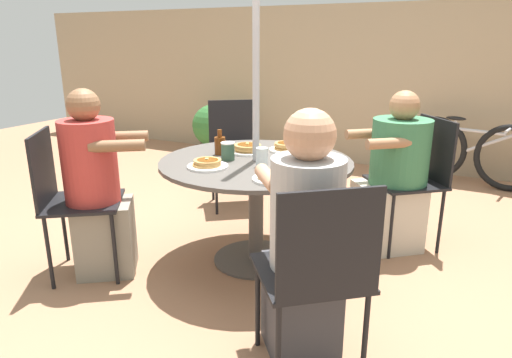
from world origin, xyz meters
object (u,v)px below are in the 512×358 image
patio_chair_west (317,269)px  syrup_bottle (220,145)px  pancake_plate_b (287,147)px  drinking_glass_a (262,157)px  patio_chair_north (417,173)px  coffee_cup (228,151)px  diner_south (97,192)px  pancake_plate_c (303,158)px  patio_chair_east (234,145)px  diner_west (304,249)px  bicycle (471,152)px  diner_north (394,180)px  patio_chair_south (68,193)px  pancake_plate_e (248,149)px  pancake_plate_a (274,178)px  pancake_plate_d (207,164)px  potted_shrub (213,129)px  patio_table (256,179)px

patio_chair_west → syrup_bottle: patio_chair_west is taller
pancake_plate_b → drinking_glass_a: size_ratio=2.11×
patio_chair_north → coffee_cup: size_ratio=8.07×
diner_south → syrup_bottle: (0.53, 0.61, 0.23)m
pancake_plate_c → patio_chair_east: bearing=139.1°
diner_west → drinking_glass_a: size_ratio=10.07×
bicycle → patio_chair_east: bearing=-128.0°
pancake_plate_c → diner_north: bearing=49.7°
patio_chair_south → coffee_cup: 1.02m
pancake_plate_e → drinking_glass_a: 0.37m
diner_north → pancake_plate_b: (-0.69, -0.31, 0.23)m
pancake_plate_c → drinking_glass_a: (-0.19, -0.21, 0.03)m
pancake_plate_a → pancake_plate_c: (0.00, 0.43, 0.01)m
diner_south → pancake_plate_b: size_ratio=4.74×
diner_north → pancake_plate_c: (-0.47, -0.56, 0.23)m
pancake_plate_d → coffee_cup: bearing=85.3°
patio_chair_east → patio_chair_west: 2.35m
pancake_plate_e → bicycle: size_ratio=0.18×
bicycle → potted_shrub: (-2.97, -0.23, 0.02)m
patio_chair_west → potted_shrub: 4.09m
diner_west → coffee_cup: 1.08m
patio_table → potted_shrub: 2.92m
pancake_plate_d → pancake_plate_e: pancake_plate_e is taller
patio_chair_west → potted_shrub: size_ratio=1.38×
patio_chair_west → pancake_plate_a: size_ratio=3.73×
pancake_plate_e → drinking_glass_a: (0.25, -0.28, 0.03)m
patio_chair_east → diner_south: diner_south is taller
bicycle → potted_shrub: 2.98m
pancake_plate_d → coffee_cup: 0.22m
coffee_cup → potted_shrub: size_ratio=0.17×
syrup_bottle → coffee_cup: (0.12, -0.10, -0.01)m
diner_south → bicycle: (2.00, 3.12, -0.20)m
patio_table → bicycle: patio_table is taller
diner_north → pancake_plate_a: diner_north is taller
patio_chair_south → syrup_bottle: bearing=101.2°
pancake_plate_d → drinking_glass_a: drinking_glass_a is taller
pancake_plate_c → pancake_plate_d: pancake_plate_c is taller
diner_north → syrup_bottle: size_ratio=6.68×
coffee_cup → pancake_plate_d: bearing=-94.7°
patio_chair_east → patio_chair_south: 1.65m
diner_north → diner_west: diner_west is taller
diner_west → pancake_plate_c: bearing=72.6°
pancake_plate_e → patio_chair_south: bearing=-133.8°
syrup_bottle → bicycle: bearing=59.5°
patio_chair_east → pancake_plate_c: bearing=102.4°
pancake_plate_c → syrup_bottle: bearing=-174.6°
diner_west → drinking_glass_a: bearing=89.9°
potted_shrub → bicycle: bearing=4.3°
diner_north → bicycle: size_ratio=0.81×
diner_south → drinking_glass_a: 1.05m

